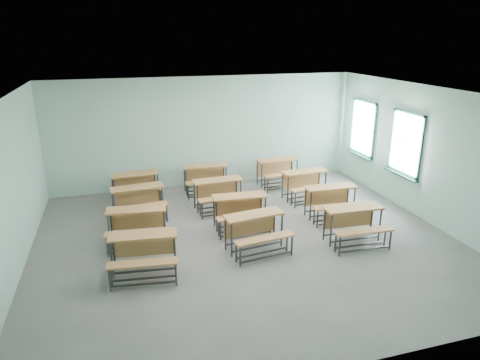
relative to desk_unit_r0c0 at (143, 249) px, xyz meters
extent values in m
cube|color=gray|center=(2.25, 0.79, -0.54)|extent=(9.00, 8.00, 0.02)
cube|color=white|center=(2.25, 0.79, 2.68)|extent=(9.00, 8.00, 0.02)
cube|color=silver|center=(2.25, 4.80, 1.07)|extent=(9.00, 0.02, 3.20)
cube|color=silver|center=(2.25, -3.22, 1.07)|extent=(9.00, 0.02, 3.20)
cube|color=silver|center=(-2.26, 0.79, 1.07)|extent=(0.02, 8.00, 3.20)
cube|color=silver|center=(6.76, 0.79, 1.07)|extent=(0.02, 8.00, 3.20)
cube|color=#18433C|center=(6.72, 3.59, 0.40)|extent=(0.06, 1.20, 0.06)
cube|color=#18433C|center=(6.72, 3.59, 1.94)|extent=(0.06, 1.20, 0.06)
cube|color=#18433C|center=(6.72, 3.02, 1.17)|extent=(0.06, 0.06, 1.60)
cube|color=#18433C|center=(6.72, 4.16, 1.17)|extent=(0.06, 0.06, 1.60)
cube|color=#18433C|center=(6.72, 3.59, 1.17)|extent=(0.04, 0.04, 1.48)
cube|color=#18433C|center=(6.72, 3.59, 1.17)|extent=(0.04, 1.08, 0.04)
cube|color=#18433C|center=(6.68, 3.59, 0.34)|extent=(0.14, 1.28, 0.04)
cube|color=white|center=(6.75, 3.59, 1.17)|extent=(0.01, 1.08, 1.48)
cube|color=#18433C|center=(6.72, 1.59, 0.40)|extent=(0.06, 1.20, 0.06)
cube|color=#18433C|center=(6.72, 1.59, 1.94)|extent=(0.06, 1.20, 0.06)
cube|color=#18433C|center=(6.72, 1.02, 1.17)|extent=(0.06, 0.06, 1.60)
cube|color=#18433C|center=(6.72, 2.16, 1.17)|extent=(0.06, 0.06, 1.60)
cube|color=#18433C|center=(6.72, 1.59, 1.17)|extent=(0.04, 0.04, 1.48)
cube|color=#18433C|center=(6.72, 1.59, 1.17)|extent=(0.04, 1.08, 0.04)
cube|color=#18433C|center=(6.68, 1.59, 0.34)|extent=(0.14, 1.28, 0.04)
cube|color=white|center=(6.75, 1.59, 1.17)|extent=(0.01, 1.08, 1.48)
cube|color=#B27740|center=(0.01, 0.11, 0.24)|extent=(1.30, 0.57, 0.04)
cube|color=#B27740|center=(0.04, 0.30, -0.08)|extent=(1.19, 0.17, 0.43)
cylinder|color=#343638|center=(-0.58, 0.02, -0.16)|extent=(0.04, 0.04, 0.74)
cylinder|color=#343638|center=(0.57, -0.12, -0.16)|extent=(0.04, 0.04, 0.74)
cylinder|color=#343638|center=(-0.54, 0.35, -0.16)|extent=(0.04, 0.04, 0.74)
cylinder|color=#343638|center=(0.61, 0.21, -0.16)|extent=(0.04, 0.04, 0.74)
cube|color=#343638|center=(-0.01, -0.05, -0.42)|extent=(1.15, 0.17, 0.03)
cube|color=#343638|center=(0.03, 0.28, -0.42)|extent=(1.15, 0.17, 0.03)
cube|color=#B27740|center=(-0.05, -0.39, -0.08)|extent=(1.28, 0.41, 0.04)
cylinder|color=#343638|center=(-0.63, -0.41, -0.31)|extent=(0.04, 0.04, 0.43)
cylinder|color=#343638|center=(0.51, -0.56, -0.31)|extent=(0.04, 0.04, 0.43)
cylinder|color=#343638|center=(-0.61, -0.22, -0.31)|extent=(0.04, 0.04, 0.43)
cylinder|color=#343638|center=(0.54, -0.36, -0.31)|extent=(0.04, 0.04, 0.43)
cube|color=#343638|center=(-0.06, -0.49, -0.44)|extent=(1.15, 0.17, 0.03)
cube|color=#343638|center=(-0.04, -0.29, -0.44)|extent=(1.15, 0.17, 0.03)
cube|color=#B27740|center=(2.30, 0.42, 0.24)|extent=(1.30, 0.57, 0.04)
cube|color=#B27740|center=(2.28, 0.61, -0.08)|extent=(1.19, 0.17, 0.43)
cylinder|color=#343638|center=(1.75, 0.18, -0.16)|extent=(0.04, 0.04, 0.74)
cylinder|color=#343638|center=(2.90, 0.33, -0.16)|extent=(0.04, 0.04, 0.74)
cylinder|color=#343638|center=(1.71, 0.51, -0.16)|extent=(0.04, 0.04, 0.74)
cylinder|color=#343638|center=(2.85, 0.66, -0.16)|extent=(0.04, 0.04, 0.74)
cube|color=#343638|center=(2.32, 0.25, -0.42)|extent=(1.15, 0.18, 0.03)
cube|color=#343638|center=(2.28, 0.59, -0.42)|extent=(1.15, 0.18, 0.03)
cube|color=#B27740|center=(2.37, -0.08, -0.08)|extent=(1.28, 0.42, 0.04)
cylinder|color=#343638|center=(1.81, -0.25, -0.31)|extent=(0.04, 0.04, 0.43)
cylinder|color=#343638|center=(2.95, -0.10, -0.31)|extent=(0.04, 0.04, 0.43)
cylinder|color=#343638|center=(1.78, -0.05, -0.31)|extent=(0.04, 0.04, 0.43)
cylinder|color=#343638|center=(2.93, 0.09, -0.31)|extent=(0.04, 0.04, 0.43)
cube|color=#343638|center=(2.38, -0.18, -0.44)|extent=(1.15, 0.18, 0.03)
cube|color=#343638|center=(2.35, 0.02, -0.44)|extent=(1.15, 0.18, 0.03)
cube|color=#B27740|center=(4.47, 0.15, 0.24)|extent=(1.27, 0.47, 0.04)
cube|color=#B27740|center=(4.48, 0.35, -0.08)|extent=(1.19, 0.07, 0.43)
cylinder|color=#343638|center=(3.89, 0.01, -0.16)|extent=(0.04, 0.04, 0.74)
cylinder|color=#343638|center=(5.04, -0.04, -0.16)|extent=(0.04, 0.04, 0.74)
cylinder|color=#343638|center=(3.90, 0.35, -0.16)|extent=(0.04, 0.04, 0.74)
cylinder|color=#343638|center=(5.06, 0.30, -0.16)|extent=(0.04, 0.04, 0.74)
cube|color=#343638|center=(4.47, -0.01, -0.42)|extent=(1.15, 0.08, 0.03)
cube|color=#343638|center=(4.48, 0.32, -0.42)|extent=(1.15, 0.08, 0.03)
cube|color=#B27740|center=(4.45, -0.35, -0.08)|extent=(1.27, 0.32, 0.04)
cylinder|color=#343638|center=(3.87, -0.42, -0.31)|extent=(0.04, 0.04, 0.43)
cylinder|color=#343638|center=(5.02, -0.47, -0.31)|extent=(0.04, 0.04, 0.43)
cylinder|color=#343638|center=(3.88, -0.22, -0.31)|extent=(0.04, 0.04, 0.43)
cylinder|color=#343638|center=(5.03, -0.27, -0.31)|extent=(0.04, 0.04, 0.43)
cube|color=#343638|center=(4.45, -0.45, -0.44)|extent=(1.15, 0.08, 0.03)
cube|color=#343638|center=(4.45, -0.25, -0.44)|extent=(1.15, 0.08, 0.03)
cube|color=#B27740|center=(-0.02, 1.40, 0.24)|extent=(1.30, 0.56, 0.04)
cube|color=#B27740|center=(0.00, 1.60, -0.08)|extent=(1.19, 0.16, 0.43)
cylinder|color=#343638|center=(-0.62, 1.30, -0.16)|extent=(0.04, 0.04, 0.74)
cylinder|color=#343638|center=(0.53, 1.17, -0.16)|extent=(0.04, 0.04, 0.74)
cylinder|color=#343638|center=(-0.58, 1.64, -0.16)|extent=(0.04, 0.04, 0.74)
cylinder|color=#343638|center=(0.57, 1.50, -0.16)|extent=(0.04, 0.04, 0.74)
cube|color=#343638|center=(-0.04, 1.24, -0.42)|extent=(1.15, 0.16, 0.03)
cube|color=#343638|center=(0.00, 1.57, -0.42)|extent=(1.15, 0.16, 0.03)
cube|color=#B27740|center=(-0.08, 0.90, -0.08)|extent=(1.28, 0.40, 0.04)
cylinder|color=#343638|center=(-0.67, 0.87, -0.31)|extent=(0.04, 0.04, 0.43)
cylinder|color=#343638|center=(0.48, 0.74, -0.31)|extent=(0.04, 0.04, 0.43)
cylinder|color=#343638|center=(-0.64, 1.07, -0.31)|extent=(0.04, 0.04, 0.43)
cylinder|color=#343638|center=(0.50, 0.94, -0.31)|extent=(0.04, 0.04, 0.43)
cube|color=#343638|center=(-0.09, 0.81, -0.44)|extent=(1.15, 0.16, 0.03)
cube|color=#343638|center=(-0.07, 1.00, -0.44)|extent=(1.15, 0.16, 0.03)
cube|color=#B27740|center=(2.32, 1.54, 0.24)|extent=(1.28, 0.49, 0.04)
cube|color=#B27740|center=(2.33, 1.74, -0.08)|extent=(1.19, 0.09, 0.43)
cylinder|color=#343638|center=(1.74, 1.41, -0.16)|extent=(0.04, 0.04, 0.74)
cylinder|color=#343638|center=(2.89, 1.35, -0.16)|extent=(0.04, 0.04, 0.74)
cylinder|color=#343638|center=(1.75, 1.74, -0.16)|extent=(0.04, 0.04, 0.74)
cylinder|color=#343638|center=(2.91, 1.68, -0.16)|extent=(0.04, 0.04, 0.74)
cube|color=#343638|center=(2.31, 1.38, -0.42)|extent=(1.15, 0.10, 0.03)
cube|color=#343638|center=(2.33, 1.71, -0.42)|extent=(1.15, 0.10, 0.03)
cube|color=#B27740|center=(2.29, 1.04, -0.08)|extent=(1.27, 0.33, 0.04)
cylinder|color=#343638|center=(1.71, 0.98, -0.31)|extent=(0.04, 0.04, 0.43)
cylinder|color=#343638|center=(2.86, 0.91, -0.31)|extent=(0.04, 0.04, 0.43)
cylinder|color=#343638|center=(1.72, 1.17, -0.31)|extent=(0.04, 0.04, 0.43)
cylinder|color=#343638|center=(2.87, 1.11, -0.31)|extent=(0.04, 0.04, 0.43)
cube|color=#343638|center=(2.29, 0.94, -0.44)|extent=(1.15, 0.10, 0.03)
cube|color=#343638|center=(2.30, 1.14, -0.44)|extent=(1.15, 0.10, 0.03)
cube|color=#B27740|center=(4.64, 1.51, 0.24)|extent=(1.28, 0.48, 0.04)
cube|color=#B27740|center=(4.65, 1.70, -0.08)|extent=(1.19, 0.08, 0.43)
cylinder|color=#343638|center=(4.06, 1.36, -0.16)|extent=(0.04, 0.04, 0.74)
cylinder|color=#343638|center=(5.21, 1.31, -0.16)|extent=(0.04, 0.04, 0.74)
cylinder|color=#343638|center=(4.07, 1.70, -0.16)|extent=(0.04, 0.04, 0.74)
cylinder|color=#343638|center=(5.22, 1.65, -0.16)|extent=(0.04, 0.04, 0.74)
cube|color=#343638|center=(4.63, 1.34, -0.42)|extent=(1.15, 0.09, 0.03)
cube|color=#343638|center=(4.65, 1.67, -0.42)|extent=(1.15, 0.09, 0.03)
cube|color=#B27740|center=(4.62, 1.00, -0.08)|extent=(1.27, 0.32, 0.04)
cylinder|color=#343638|center=(4.04, 0.93, -0.31)|extent=(0.04, 0.04, 0.43)
cylinder|color=#343638|center=(5.19, 0.88, -0.31)|extent=(0.04, 0.04, 0.43)
cylinder|color=#343638|center=(4.05, 1.13, -0.31)|extent=(0.04, 0.04, 0.43)
cylinder|color=#343638|center=(5.20, 1.08, -0.31)|extent=(0.04, 0.04, 0.43)
cube|color=#343638|center=(4.61, 0.90, -0.44)|extent=(1.15, 0.09, 0.03)
cube|color=#343638|center=(4.62, 1.10, -0.44)|extent=(1.15, 0.09, 0.03)
cube|color=#B27740|center=(0.07, 2.82, 0.24)|extent=(1.29, 0.55, 0.04)
cube|color=#B27740|center=(0.05, 3.02, -0.08)|extent=(1.19, 0.15, 0.43)
cylinder|color=#343638|center=(-0.48, 2.60, -0.16)|extent=(0.04, 0.04, 0.74)
cylinder|color=#343638|center=(0.66, 2.72, -0.16)|extent=(0.04, 0.04, 0.74)
cylinder|color=#343638|center=(-0.52, 2.93, -0.16)|extent=(0.04, 0.04, 0.74)
cylinder|color=#343638|center=(0.63, 3.05, -0.16)|extent=(0.04, 0.04, 0.74)
cube|color=#343638|center=(0.09, 2.66, -0.42)|extent=(1.15, 0.15, 0.03)
cube|color=#343638|center=(0.06, 2.99, -0.42)|extent=(1.15, 0.15, 0.03)
cube|color=#B27740|center=(0.13, 2.32, -0.08)|extent=(1.28, 0.39, 0.04)
cylinder|color=#343638|center=(-0.44, 2.16, -0.31)|extent=(0.04, 0.04, 0.43)
cylinder|color=#343638|center=(0.71, 2.28, -0.31)|extent=(0.04, 0.04, 0.43)
cylinder|color=#343638|center=(-0.46, 2.36, -0.31)|extent=(0.04, 0.04, 0.43)
cylinder|color=#343638|center=(0.69, 2.48, -0.31)|extent=(0.04, 0.04, 0.43)
cube|color=#343638|center=(0.14, 2.22, -0.44)|extent=(1.15, 0.15, 0.03)
cube|color=#343638|center=(0.12, 2.42, -0.44)|extent=(1.15, 0.15, 0.03)
cube|color=#B27740|center=(2.10, 2.80, 0.24)|extent=(1.28, 0.49, 0.04)
cube|color=#B27740|center=(2.09, 3.00, -0.08)|extent=(1.19, 0.08, 0.43)
cylinder|color=#343638|center=(1.53, 2.61, -0.16)|extent=(0.04, 0.04, 0.74)
cylinder|color=#343638|center=(2.68, 2.67, -0.16)|extent=(0.04, 0.04, 0.74)
cylinder|color=#343638|center=(1.52, 2.94, -0.16)|extent=(0.04, 0.04, 0.74)
cylinder|color=#343638|center=(2.67, 3.00, -0.16)|extent=(0.04, 0.04, 0.74)
cube|color=#343638|center=(2.11, 2.64, -0.42)|extent=(1.15, 0.09, 0.03)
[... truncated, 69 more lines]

